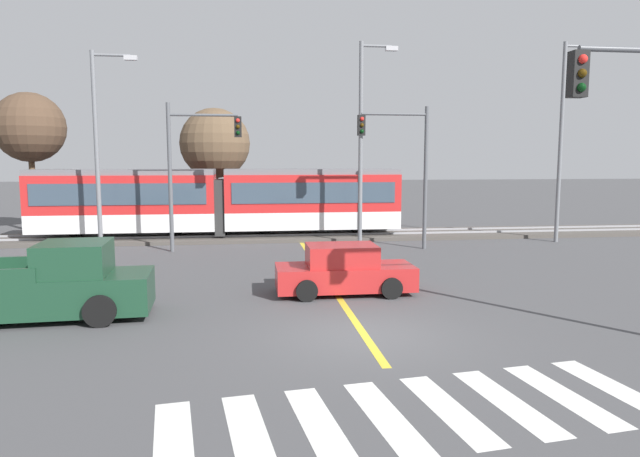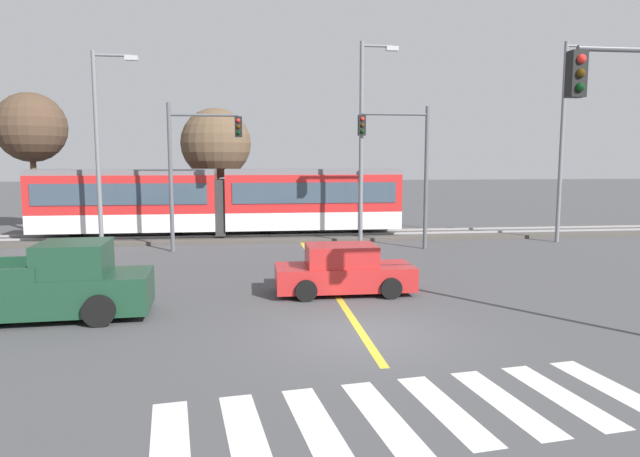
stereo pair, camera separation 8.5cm
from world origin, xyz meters
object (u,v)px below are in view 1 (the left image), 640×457
object	(u,v)px
pickup_truck	(48,287)
traffic_light_far_right	(404,156)
light_rail_tram	(220,199)
bare_tree_far_west	(30,128)
street_lamp_east	(564,132)
street_lamp_centre	(364,134)
sedan_crossing	(344,271)
street_lamp_west	(100,139)
bare_tree_west	(215,144)
traffic_light_far_left	(193,156)

from	to	relation	value
pickup_truck	traffic_light_far_right	size ratio (longest dim) A/B	0.85
light_rail_tram	bare_tree_far_west	world-z (taller)	bare_tree_far_west
pickup_truck	street_lamp_east	distance (m)	24.00
street_lamp_centre	bare_tree_far_west	size ratio (longest dim) A/B	1.22
light_rail_tram	street_lamp_centre	distance (m)	8.25
sedan_crossing	street_lamp_centre	distance (m)	10.76
light_rail_tram	street_lamp_east	xyz separation A→B (m)	(16.86, -3.26, 3.40)
sedan_crossing	traffic_light_far_right	size ratio (longest dim) A/B	0.65
sedan_crossing	pickup_truck	bearing A→B (deg)	-167.53
street_lamp_east	bare_tree_far_west	distance (m)	28.32
sedan_crossing	street_lamp_west	distance (m)	14.22
street_lamp_centre	street_lamp_east	world-z (taller)	street_lamp_east
sedan_crossing	street_lamp_east	xyz separation A→B (m)	(12.60, 9.55, 4.75)
sedan_crossing	street_lamp_centre	size ratio (longest dim) A/B	0.44
street_lamp_west	street_lamp_centre	bearing A→B (deg)	-1.97
light_rail_tram	traffic_light_far_right	world-z (taller)	traffic_light_far_right
bare_tree_far_west	bare_tree_west	size ratio (longest dim) A/B	1.10
pickup_truck	bare_tree_far_west	xyz separation A→B (m)	(-6.71, 18.63, 4.99)
street_lamp_centre	traffic_light_far_right	bearing A→B (deg)	-35.79
street_lamp_centre	traffic_light_far_left	bearing A→B (deg)	-176.36
street_lamp_centre	sedan_crossing	bearing A→B (deg)	-105.08
pickup_truck	traffic_light_far_right	world-z (taller)	traffic_light_far_right
street_lamp_west	bare_tree_far_west	size ratio (longest dim) A/B	1.14
traffic_light_far_right	street_lamp_centre	xyz separation A→B (m)	(-1.63, 1.17, 1.02)
street_lamp_east	street_lamp_west	bearing A→B (deg)	179.31
bare_tree_west	traffic_light_far_right	bearing A→B (deg)	-44.42
pickup_truck	traffic_light_far_left	bearing A→B (deg)	75.24
sedan_crossing	pickup_truck	distance (m)	8.25
traffic_light_far_right	street_lamp_centre	size ratio (longest dim) A/B	0.68
pickup_truck	street_lamp_centre	size ratio (longest dim) A/B	0.58
traffic_light_far_left	street_lamp_east	bearing A→B (deg)	2.05
street_lamp_east	light_rail_tram	bearing A→B (deg)	169.05
bare_tree_far_west	bare_tree_west	world-z (taller)	bare_tree_far_west
street_lamp_centre	street_lamp_east	distance (m)	10.07
sedan_crossing	bare_tree_far_west	size ratio (longest dim) A/B	0.54
light_rail_tram	street_lamp_east	world-z (taller)	street_lamp_east
bare_tree_west	light_rail_tram	bearing A→B (deg)	-84.17
light_rail_tram	street_lamp_west	size ratio (longest dim) A/B	2.09
traffic_light_far_left	pickup_truck	bearing A→B (deg)	-104.76
sedan_crossing	traffic_light_far_left	bearing A→B (deg)	120.42
traffic_light_far_right	street_lamp_west	bearing A→B (deg)	173.33
street_lamp_centre	bare_tree_west	distance (m)	10.40
pickup_truck	sedan_crossing	bearing A→B (deg)	12.47
traffic_light_far_right	street_lamp_east	bearing A→B (deg)	8.87
light_rail_tram	sedan_crossing	xyz separation A→B (m)	(4.26, -12.81, -1.35)
traffic_light_far_right	bare_tree_far_west	distance (m)	20.85
sedan_crossing	pickup_truck	world-z (taller)	pickup_truck
street_lamp_east	traffic_light_far_right	bearing A→B (deg)	-171.13
street_lamp_centre	bare_tree_west	bearing A→B (deg)	133.92
sedan_crossing	street_lamp_west	xyz separation A→B (m)	(-9.36, 9.81, 4.29)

